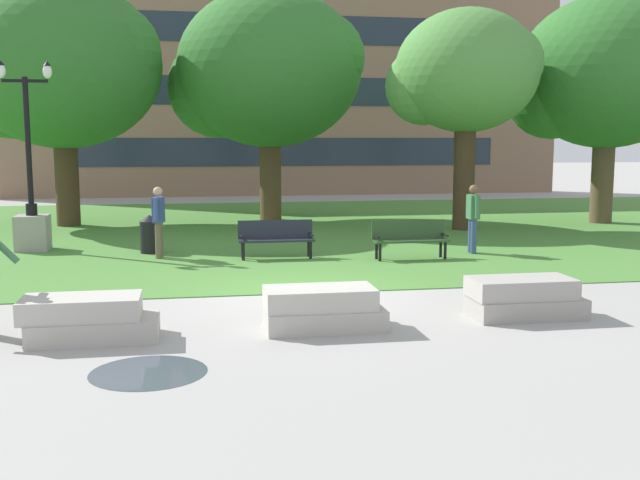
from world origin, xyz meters
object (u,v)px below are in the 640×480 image
object	(u,v)px
concrete_block_left	(322,309)
concrete_block_right	(524,298)
person_bystander_far_lawn	(159,218)
lamp_post_center	(32,212)
park_bench_near_left	(410,237)
concrete_block_center	(89,319)
park_bench_near_right	(276,237)
trash_bin	(150,234)
person_bystander_near_lawn	(473,215)

from	to	relation	value
concrete_block_left	concrete_block_right	size ratio (longest dim) A/B	0.99
concrete_block_left	person_bystander_far_lawn	size ratio (longest dim) A/B	1.05
concrete_block_right	lamp_post_center	bearing A→B (deg)	136.24
concrete_block_right	park_bench_near_left	size ratio (longest dim) A/B	1.01
concrete_block_center	person_bystander_far_lawn	bearing A→B (deg)	84.44
concrete_block_center	concrete_block_right	distance (m)	6.76
concrete_block_left	person_bystander_far_lawn	distance (m)	7.78
park_bench_near_right	concrete_block_right	bearing A→B (deg)	-63.46
park_bench_near_right	concrete_block_center	bearing A→B (deg)	-116.96
park_bench_near_left	lamp_post_center	xyz separation A→B (m)	(-9.15, 2.97, 0.46)
trash_bin	person_bystander_far_lawn	distance (m)	1.00
concrete_block_left	park_bench_near_right	xyz separation A→B (m)	(0.07, 6.78, 0.23)
person_bystander_near_lawn	concrete_block_right	bearing A→B (deg)	-104.28
concrete_block_center	concrete_block_left	bearing A→B (deg)	0.95
concrete_block_center	lamp_post_center	size ratio (longest dim) A/B	0.40
lamp_post_center	trash_bin	bearing A→B (deg)	-18.51
lamp_post_center	person_bystander_near_lawn	size ratio (longest dim) A/B	2.79
concrete_block_left	lamp_post_center	distance (m)	10.90
trash_bin	person_bystander_near_lawn	size ratio (longest dim) A/B	0.56
lamp_post_center	trash_bin	distance (m)	3.19
concrete_block_left	concrete_block_right	bearing A→B (deg)	3.62
concrete_block_right	trash_bin	bearing A→B (deg)	128.60
park_bench_near_left	concrete_block_right	bearing A→B (deg)	-88.63
park_bench_near_left	person_bystander_near_lawn	bearing A→B (deg)	17.42
trash_bin	person_bystander_near_lawn	world-z (taller)	person_bystander_near_lawn
concrete_block_center	trash_bin	size ratio (longest dim) A/B	1.98
concrete_block_left	trash_bin	distance (m)	8.63
lamp_post_center	person_bystander_far_lawn	size ratio (longest dim) A/B	2.79
concrete_block_right	person_bystander_far_lawn	size ratio (longest dim) A/B	1.06
concrete_block_right	park_bench_near_left	distance (m)	5.94
park_bench_near_left	park_bench_near_right	size ratio (longest dim) A/B	1.00
person_bystander_far_lawn	concrete_block_left	bearing A→B (deg)	-69.68
concrete_block_right	park_bench_near_right	distance (m)	7.34
concrete_block_center	concrete_block_left	world-z (taller)	same
person_bystander_far_lawn	person_bystander_near_lawn	bearing A→B (deg)	-4.17
park_bench_near_left	person_bystander_near_lawn	xyz separation A→B (m)	(1.80, 0.56, 0.44)
concrete_block_center	park_bench_near_right	distance (m)	7.67
trash_bin	person_bystander_far_lawn	world-z (taller)	person_bystander_far_lawn
concrete_block_right	park_bench_near_left	xyz separation A→B (m)	(-0.14, 5.93, 0.23)
concrete_block_center	trash_bin	bearing A→B (deg)	86.85
park_bench_near_right	person_bystander_far_lawn	xyz separation A→B (m)	(-2.76, 0.49, 0.44)
concrete_block_left	park_bench_near_left	xyz separation A→B (m)	(3.21, 6.14, 0.23)
park_bench_near_right	person_bystander_near_lawn	size ratio (longest dim) A/B	1.06
concrete_block_left	lamp_post_center	bearing A→B (deg)	123.11
person_bystander_far_lawn	trash_bin	bearing A→B (deg)	107.41
concrete_block_right	trash_bin	world-z (taller)	trash_bin
trash_bin	concrete_block_right	bearing A→B (deg)	-51.40
lamp_post_center	concrete_block_center	bearing A→B (deg)	-74.54
park_bench_near_right	trash_bin	xyz separation A→B (m)	(-3.03, 1.33, -0.04)
lamp_post_center	trash_bin	size ratio (longest dim) A/B	4.98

